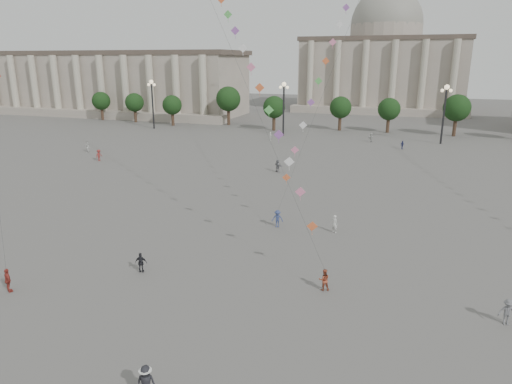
% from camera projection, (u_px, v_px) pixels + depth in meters
% --- Properties ---
extents(ground, '(360.00, 360.00, 0.00)m').
position_uv_depth(ground, '(208.00, 346.00, 24.79)').
color(ground, '#4E4B49').
rests_on(ground, ground).
extents(hall_west, '(84.00, 26.22, 17.20)m').
position_uv_depth(hall_west, '(104.00, 83.00, 130.83)').
color(hall_west, gray).
rests_on(hall_west, ground).
extents(hall_central, '(48.30, 34.30, 35.50)m').
position_uv_depth(hall_central, '(383.00, 62.00, 138.33)').
color(hall_central, gray).
rests_on(hall_central, ground).
extents(tree_row, '(137.12, 5.12, 8.00)m').
position_uv_depth(tree_row, '(364.00, 107.00, 94.22)').
color(tree_row, '#37261B').
rests_on(tree_row, ground).
extents(lamp_post_far_west, '(2.00, 0.90, 10.65)m').
position_uv_depth(lamp_post_far_west, '(152.00, 95.00, 100.20)').
color(lamp_post_far_west, '#262628').
rests_on(lamp_post_far_west, ground).
extents(lamp_post_mid_west, '(2.00, 0.90, 10.65)m').
position_uv_depth(lamp_post_mid_west, '(284.00, 99.00, 91.00)').
color(lamp_post_mid_west, '#262628').
rests_on(lamp_post_mid_west, ground).
extents(lamp_post_mid_east, '(2.00, 0.90, 10.65)m').
position_uv_depth(lamp_post_mid_east, '(445.00, 103.00, 81.80)').
color(lamp_post_mid_east, '#262628').
rests_on(lamp_post_mid_east, ground).
extents(person_crowd_0, '(0.84, 0.89, 1.48)m').
position_uv_depth(person_crowd_0, '(402.00, 145.00, 78.80)').
color(person_crowd_0, navy).
rests_on(person_crowd_0, ground).
extents(person_crowd_1, '(0.99, 0.98, 1.62)m').
position_uv_depth(person_crowd_1, '(88.00, 147.00, 76.34)').
color(person_crowd_1, beige).
rests_on(person_crowd_1, ground).
extents(person_crowd_2, '(0.89, 1.24, 1.74)m').
position_uv_depth(person_crowd_2, '(99.00, 155.00, 69.65)').
color(person_crowd_2, maroon).
rests_on(person_crowd_2, ground).
extents(person_crowd_4, '(1.14, 1.68, 1.74)m').
position_uv_depth(person_crowd_4, '(371.00, 137.00, 85.46)').
color(person_crowd_4, '#B0B1AC').
rests_on(person_crowd_4, ground).
extents(person_crowd_6, '(1.12, 0.75, 1.62)m').
position_uv_depth(person_crowd_6, '(508.00, 312.00, 26.57)').
color(person_crowd_6, slate).
rests_on(person_crowd_6, ground).
extents(person_crowd_10, '(0.56, 0.68, 1.58)m').
position_uv_depth(person_crowd_10, '(270.00, 136.00, 87.18)').
color(person_crowd_10, silver).
rests_on(person_crowd_10, ground).
extents(person_crowd_12, '(1.57, 1.45, 1.75)m').
position_uv_depth(person_crowd_12, '(278.00, 166.00, 62.72)').
color(person_crowd_12, slate).
rests_on(person_crowd_12, ground).
extents(person_crowd_13, '(0.72, 0.65, 1.66)m').
position_uv_depth(person_crowd_13, '(335.00, 224.00, 40.75)').
color(person_crowd_13, silver).
rests_on(person_crowd_13, ground).
extents(tourist_0, '(1.05, 0.85, 1.68)m').
position_uv_depth(tourist_0, '(8.00, 280.00, 30.31)').
color(tourist_0, maroon).
rests_on(tourist_0, ground).
extents(tourist_4, '(0.95, 0.60, 1.51)m').
position_uv_depth(tourist_4, '(141.00, 263.00, 33.15)').
color(tourist_4, black).
rests_on(tourist_4, ground).
extents(kite_flyer_0, '(0.89, 0.79, 1.52)m').
position_uv_depth(kite_flyer_0, '(324.00, 280.00, 30.58)').
color(kite_flyer_0, '#984129').
rests_on(kite_flyer_0, ground).
extents(kite_flyer_1, '(1.16, 0.80, 1.64)m').
position_uv_depth(kite_flyer_1, '(277.00, 219.00, 42.09)').
color(kite_flyer_1, navy).
rests_on(kite_flyer_1, ground).
extents(hat_person, '(0.98, 0.76, 1.77)m').
position_uv_depth(hat_person, '(146.00, 382.00, 20.63)').
color(hat_person, black).
rests_on(hat_person, ground).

